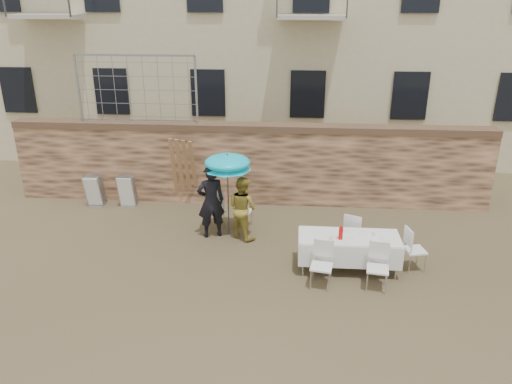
# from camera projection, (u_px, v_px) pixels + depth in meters

# --- Properties ---
(ground) EXTENTS (80.00, 80.00, 0.00)m
(ground) POSITION_uv_depth(u_px,v_px,m) (226.00, 302.00, 9.55)
(ground) COLOR brown
(ground) RESTS_ON ground
(stone_wall) EXTENTS (13.00, 0.50, 2.20)m
(stone_wall) POSITION_uv_depth(u_px,v_px,m) (249.00, 164.00, 13.77)
(stone_wall) COLOR #8D6446
(stone_wall) RESTS_ON ground
(chain_link_fence) EXTENTS (3.20, 0.06, 1.80)m
(chain_link_fence) POSITION_uv_depth(u_px,v_px,m) (137.00, 90.00, 13.25)
(chain_link_fence) COLOR gray
(chain_link_fence) RESTS_ON stone_wall
(man_suit) EXTENTS (0.77, 0.65, 1.81)m
(man_suit) POSITION_uv_depth(u_px,v_px,m) (211.00, 201.00, 11.81)
(man_suit) COLOR black
(man_suit) RESTS_ON ground
(woman_dress) EXTENTS (0.95, 0.92, 1.54)m
(woman_dress) POSITION_uv_depth(u_px,v_px,m) (242.00, 208.00, 11.81)
(woman_dress) COLOR gold
(woman_dress) RESTS_ON ground
(umbrella) EXTENTS (1.12, 1.12, 1.91)m
(umbrella) POSITION_uv_depth(u_px,v_px,m) (227.00, 165.00, 11.55)
(umbrella) COLOR #3F3F44
(umbrella) RESTS_ON ground
(couple_chair_left) EXTENTS (0.62, 0.62, 0.96)m
(couple_chair_left) POSITION_uv_depth(u_px,v_px,m) (215.00, 209.00, 12.48)
(couple_chair_left) COLOR white
(couple_chair_left) RESTS_ON ground
(couple_chair_right) EXTENTS (0.57, 0.57, 0.96)m
(couple_chair_right) POSITION_uv_depth(u_px,v_px,m) (243.00, 209.00, 12.43)
(couple_chair_right) COLOR white
(couple_chair_right) RESTS_ON ground
(banquet_table) EXTENTS (2.10, 0.85, 0.78)m
(banquet_table) POSITION_uv_depth(u_px,v_px,m) (349.00, 238.00, 10.43)
(banquet_table) COLOR white
(banquet_table) RESTS_ON ground
(soda_bottle) EXTENTS (0.09, 0.09, 0.26)m
(soda_bottle) POSITION_uv_depth(u_px,v_px,m) (341.00, 233.00, 10.24)
(soda_bottle) COLOR red
(soda_bottle) RESTS_ON banquet_table
(table_chair_front_left) EXTENTS (0.56, 0.56, 0.96)m
(table_chair_front_left) POSITION_uv_depth(u_px,v_px,m) (321.00, 266.00, 9.87)
(table_chair_front_left) COLOR white
(table_chair_front_left) RESTS_ON ground
(table_chair_front_right) EXTENTS (0.55, 0.55, 0.96)m
(table_chair_front_right) POSITION_uv_depth(u_px,v_px,m) (378.00, 268.00, 9.79)
(table_chair_front_right) COLOR white
(table_chair_front_right) RESTS_ON ground
(table_chair_back) EXTENTS (0.63, 0.63, 0.96)m
(table_chair_back) POSITION_uv_depth(u_px,v_px,m) (354.00, 232.00, 11.25)
(table_chair_back) COLOR white
(table_chair_back) RESTS_ON ground
(table_chair_side) EXTENTS (0.57, 0.57, 0.96)m
(table_chair_side) POSITION_uv_depth(u_px,v_px,m) (415.00, 249.00, 10.51)
(table_chair_side) COLOR white
(table_chair_side) RESTS_ON ground
(chair_stack_left) EXTENTS (0.46, 0.47, 0.92)m
(chair_stack_left) POSITION_uv_depth(u_px,v_px,m) (97.00, 188.00, 13.86)
(chair_stack_left) COLOR white
(chair_stack_left) RESTS_ON ground
(chair_stack_right) EXTENTS (0.46, 0.40, 0.92)m
(chair_stack_right) POSITION_uv_depth(u_px,v_px,m) (129.00, 189.00, 13.80)
(chair_stack_right) COLOR white
(chair_stack_right) RESTS_ON ground
(wood_planks) EXTENTS (0.70, 0.20, 2.00)m
(wood_planks) POSITION_uv_depth(u_px,v_px,m) (185.00, 171.00, 13.54)
(wood_planks) COLOR #A37749
(wood_planks) RESTS_ON ground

